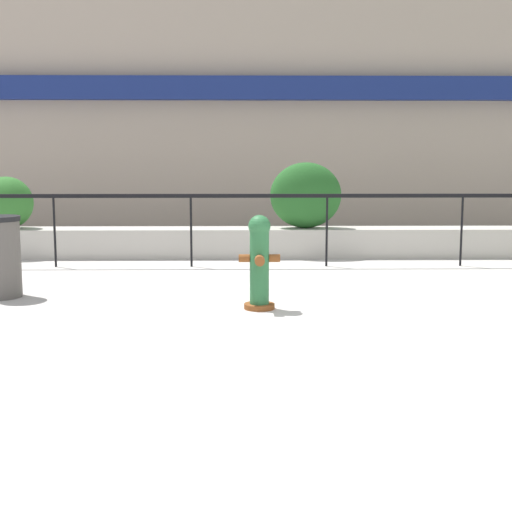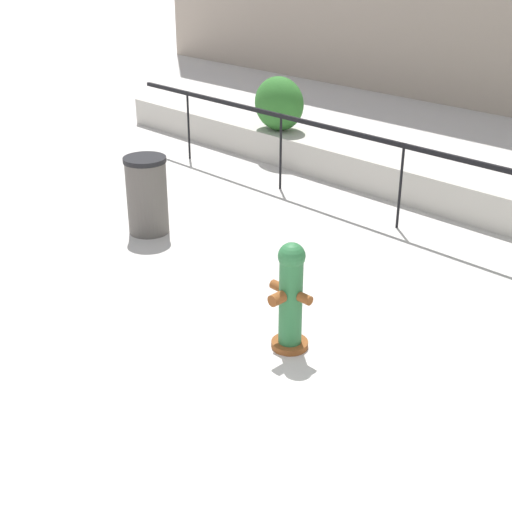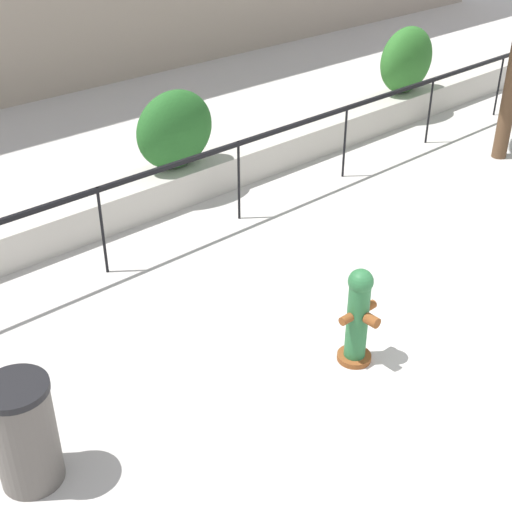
{
  "view_description": "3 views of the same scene",
  "coord_description": "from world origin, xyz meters",
  "px_view_note": "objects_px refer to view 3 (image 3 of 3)",
  "views": [
    {
      "loc": [
        -1.31,
        -6.28,
        1.74
      ],
      "look_at": [
        -1.16,
        2.83,
        0.46
      ],
      "focal_mm": 50.0,
      "sensor_mm": 36.0,
      "label": 1
    },
    {
      "loc": [
        2.77,
        -2.55,
        3.66
      ],
      "look_at": [
        -1.83,
        1.97,
        0.65
      ],
      "focal_mm": 50.0,
      "sensor_mm": 36.0,
      "label": 2
    },
    {
      "loc": [
        -5.72,
        -1.91,
        4.69
      ],
      "look_at": [
        -1.27,
        3.11,
        0.68
      ],
      "focal_mm": 50.0,
      "sensor_mm": 36.0,
      "label": 3
    }
  ],
  "objects_px": {
    "hedge_bush_2": "(407,60)",
    "trash_bin": "(24,433)",
    "fire_hydrant": "(358,316)",
    "hedge_bush_1": "(175,130)"
  },
  "relations": [
    {
      "from": "fire_hydrant",
      "to": "hedge_bush_1",
      "type": "bearing_deg",
      "value": 78.18
    },
    {
      "from": "hedge_bush_1",
      "to": "fire_hydrant",
      "type": "distance_m",
      "value": 4.39
    },
    {
      "from": "hedge_bush_2",
      "to": "fire_hydrant",
      "type": "relative_size",
      "value": 1.16
    },
    {
      "from": "hedge_bush_1",
      "to": "fire_hydrant",
      "type": "bearing_deg",
      "value": -101.82
    },
    {
      "from": "hedge_bush_2",
      "to": "fire_hydrant",
      "type": "xyz_separation_m",
      "value": [
        -6.11,
        -4.27,
        -0.55
      ]
    },
    {
      "from": "fire_hydrant",
      "to": "trash_bin",
      "type": "xyz_separation_m",
      "value": [
        -3.2,
        0.74,
        -0.04
      ]
    },
    {
      "from": "hedge_bush_2",
      "to": "trash_bin",
      "type": "bearing_deg",
      "value": -159.27
    },
    {
      "from": "fire_hydrant",
      "to": "trash_bin",
      "type": "distance_m",
      "value": 3.29
    },
    {
      "from": "hedge_bush_2",
      "to": "trash_bin",
      "type": "relative_size",
      "value": 1.24
    },
    {
      "from": "hedge_bush_2",
      "to": "trash_bin",
      "type": "distance_m",
      "value": 9.97
    }
  ]
}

